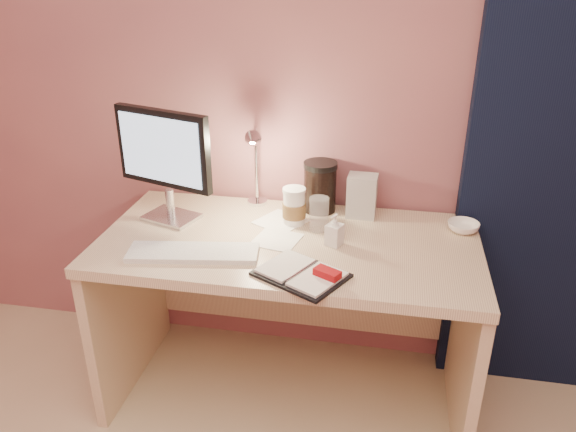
% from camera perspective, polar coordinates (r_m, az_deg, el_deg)
% --- Properties ---
extents(room, '(3.50, 3.50, 3.50)m').
position_cam_1_polar(room, '(2.28, 26.24, 8.45)').
color(room, '#C6B28E').
rests_on(room, ground).
extents(desk, '(1.40, 0.70, 0.73)m').
position_cam_1_polar(desk, '(2.25, 0.38, -6.66)').
color(desk, beige).
rests_on(desk, ground).
extents(monitor, '(0.41, 0.20, 0.44)m').
position_cam_1_polar(monitor, '(2.19, -12.34, 6.02)').
color(monitor, silver).
rests_on(monitor, desk).
extents(keyboard, '(0.47, 0.20, 0.02)m').
position_cam_1_polar(keyboard, '(2.00, -9.61, -3.69)').
color(keyboard, white).
rests_on(keyboard, desk).
extents(planner, '(0.34, 0.31, 0.04)m').
position_cam_1_polar(planner, '(1.84, 1.55, -5.86)').
color(planner, black).
rests_on(planner, desk).
extents(paper_b, '(0.19, 0.19, 0.00)m').
position_cam_1_polar(paper_b, '(2.07, -1.15, -2.41)').
color(paper_b, white).
rests_on(paper_b, desk).
extents(paper_c, '(0.23, 0.23, 0.00)m').
position_cam_1_polar(paper_c, '(2.21, -0.78, -0.57)').
color(paper_c, white).
rests_on(paper_c, desk).
extents(coffee_cup, '(0.09, 0.09, 0.15)m').
position_cam_1_polar(coffee_cup, '(2.17, 0.62, 0.91)').
color(coffee_cup, white).
rests_on(coffee_cup, desk).
extents(clear_cup, '(0.07, 0.07, 0.13)m').
position_cam_1_polar(clear_cup, '(2.13, 3.17, 0.22)').
color(clear_cup, white).
rests_on(clear_cup, desk).
extents(bowl, '(0.15, 0.15, 0.04)m').
position_cam_1_polar(bowl, '(2.23, 17.38, -1.07)').
color(bowl, white).
rests_on(bowl, desk).
extents(lotion_bottle, '(0.07, 0.07, 0.12)m').
position_cam_1_polar(lotion_bottle, '(2.02, 4.75, -1.41)').
color(lotion_bottle, white).
rests_on(lotion_bottle, desk).
extents(dark_jar, '(0.13, 0.13, 0.19)m').
position_cam_1_polar(dark_jar, '(2.28, 3.26, 2.74)').
color(dark_jar, black).
rests_on(dark_jar, desk).
extents(product_box, '(0.12, 0.10, 0.17)m').
position_cam_1_polar(product_box, '(2.25, 7.51, 2.04)').
color(product_box, beige).
rests_on(product_box, desk).
extents(desk_lamp, '(0.10, 0.22, 0.36)m').
position_cam_1_polar(desk_lamp, '(2.22, -4.16, 5.69)').
color(desk_lamp, silver).
rests_on(desk_lamp, desk).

